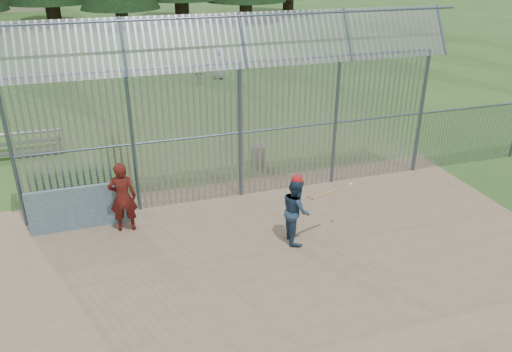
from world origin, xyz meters
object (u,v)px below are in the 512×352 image
object	(u,v)px
trash_can	(258,156)
onlooker	(123,197)
batter	(296,210)
bleacher	(17,144)
dugout_wall	(78,208)

from	to	relation	value
trash_can	onlooker	bearing A→B (deg)	-147.39
batter	trash_can	world-z (taller)	batter
batter	onlooker	xyz separation A→B (m)	(-4.07, 1.83, 0.10)
batter	bleacher	size ratio (longest dim) A/B	0.57
dugout_wall	onlooker	distance (m)	1.27
trash_can	bleacher	bearing A→B (deg)	156.02
dugout_wall	batter	xyz separation A→B (m)	(5.21, -2.26, 0.25)
dugout_wall	bleacher	size ratio (longest dim) A/B	0.83
trash_can	dugout_wall	bearing A→B (deg)	-156.27
bleacher	dugout_wall	bearing A→B (deg)	-70.53
bleacher	trash_can	bearing A→B (deg)	-23.98
trash_can	bleacher	distance (m)	8.67
dugout_wall	bleacher	xyz separation A→B (m)	(-2.14, 6.06, -0.21)
dugout_wall	bleacher	distance (m)	6.44
trash_can	batter	bearing A→B (deg)	-96.73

